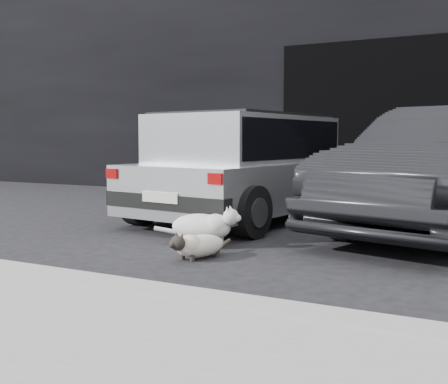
% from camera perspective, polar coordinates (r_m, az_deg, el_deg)
% --- Properties ---
extents(ground, '(80.00, 80.00, 0.00)m').
position_cam_1_polar(ground, '(6.01, 0.89, -4.15)').
color(ground, black).
rests_on(ground, ground).
extents(building_facade, '(34.00, 4.00, 5.00)m').
position_cam_1_polar(building_facade, '(11.51, 19.59, 12.58)').
color(building_facade, black).
rests_on(building_facade, ground).
extents(garage_opening, '(4.00, 0.10, 2.60)m').
position_cam_1_polar(garage_opening, '(9.44, 17.61, 6.98)').
color(garage_opening, black).
rests_on(garage_opening, ground).
extents(curb, '(18.00, 0.25, 0.12)m').
position_cam_1_polar(curb, '(3.31, -4.07, -11.08)').
color(curb, gray).
rests_on(curb, ground).
extents(sidewalk, '(18.00, 2.20, 0.11)m').
position_cam_1_polar(sidewalk, '(2.43, -19.89, -17.71)').
color(sidewalk, gray).
rests_on(sidewalk, ground).
extents(silver_hatchback, '(2.12, 3.71, 1.30)m').
position_cam_1_polar(silver_hatchback, '(6.99, 2.68, 3.03)').
color(silver_hatchback, silver).
rests_on(silver_hatchback, ground).
extents(cat_siamese, '(0.38, 0.70, 0.25)m').
position_cam_1_polar(cat_siamese, '(4.70, -2.82, -5.45)').
color(cat_siamese, beige).
rests_on(cat_siamese, ground).
extents(cat_white, '(0.85, 0.36, 0.40)m').
position_cam_1_polar(cat_white, '(5.19, -1.95, -3.49)').
color(cat_white, silver).
rests_on(cat_white, ground).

